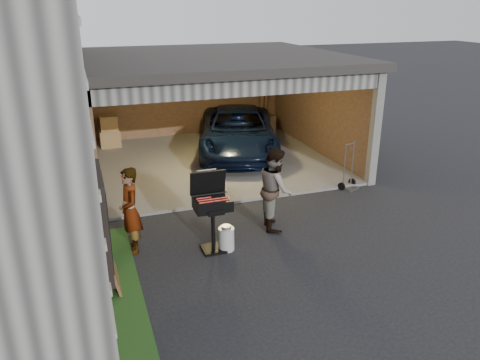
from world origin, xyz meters
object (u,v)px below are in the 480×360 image
(man, at_px, (275,189))
(hand_truck, at_px, (349,180))
(propane_tank, at_px, (226,239))
(woman, at_px, (130,211))
(bbq_grill, at_px, (212,206))
(minivan, at_px, (238,133))
(plywood_panel, at_px, (110,260))

(man, xyz_separation_m, hand_truck, (2.46, 1.27, -0.59))
(propane_tank, bearing_deg, man, 26.27)
(woman, xyz_separation_m, bbq_grill, (1.35, -0.43, 0.07))
(minivan, xyz_separation_m, man, (-0.85, -4.68, 0.17))
(minivan, relative_size, hand_truck, 4.06)
(minivan, height_order, man, man)
(man, distance_m, bbq_grill, 1.48)
(man, bearing_deg, plywood_panel, 122.27)
(woman, height_order, man, man)
(man, height_order, hand_truck, man)
(man, bearing_deg, minivan, 2.87)
(woman, relative_size, hand_truck, 1.38)
(bbq_grill, bearing_deg, propane_tank, -22.68)
(woman, distance_m, plywood_panel, 1.18)
(woman, distance_m, bbq_grill, 1.42)
(minivan, distance_m, hand_truck, 3.79)
(bbq_grill, bearing_deg, plywood_panel, -160.93)
(woman, xyz_separation_m, plywood_panel, (-0.45, -1.05, -0.31))
(bbq_grill, xyz_separation_m, plywood_panel, (-1.80, -0.62, -0.38))
(minivan, relative_size, bbq_grill, 3.22)
(bbq_grill, xyz_separation_m, propane_tank, (0.22, -0.09, -0.63))
(woman, xyz_separation_m, hand_truck, (5.21, 1.33, -0.56))
(propane_tank, bearing_deg, bbq_grill, 157.32)
(plywood_panel, height_order, hand_truck, hand_truck)
(woman, height_order, hand_truck, woman)
(minivan, bearing_deg, man, -83.11)
(propane_tank, bearing_deg, minivan, 68.96)
(man, relative_size, propane_tank, 3.77)
(hand_truck, bearing_deg, bbq_grill, -178.17)
(bbq_grill, bearing_deg, man, 19.21)
(woman, distance_m, propane_tank, 1.75)
(minivan, bearing_deg, woman, -110.04)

